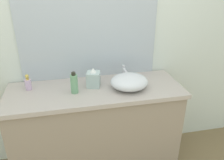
# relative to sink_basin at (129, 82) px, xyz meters

# --- Properties ---
(bathroom_wall_rear) EXTENTS (6.00, 0.06, 2.60)m
(bathroom_wall_rear) POSITION_rel_sink_basin_xyz_m (-0.34, 0.37, 0.34)
(bathroom_wall_rear) COLOR silver
(bathroom_wall_rear) RESTS_ON ground
(vanity_counter) EXTENTS (1.54, 0.56, 0.89)m
(vanity_counter) POSITION_rel_sink_basin_xyz_m (-0.29, 0.05, -0.51)
(vanity_counter) COLOR gray
(vanity_counter) RESTS_ON ground
(wall_mirror_panel) EXTENTS (1.26, 0.01, 1.10)m
(wall_mirror_panel) POSITION_rel_sink_basin_xyz_m (-0.29, 0.33, 0.48)
(wall_mirror_panel) COLOR #B2BCC6
(wall_mirror_panel) RESTS_ON vanity_counter
(sink_basin) EXTENTS (0.33, 0.30, 0.13)m
(sink_basin) POSITION_rel_sink_basin_xyz_m (0.00, 0.00, 0.00)
(sink_basin) COLOR silver
(sink_basin) RESTS_ON vanity_counter
(faucet) EXTENTS (0.03, 0.15, 0.15)m
(faucet) POSITION_rel_sink_basin_xyz_m (0.00, 0.16, 0.02)
(faucet) COLOR silver
(faucet) RESTS_ON vanity_counter
(soap_dispenser) EXTENTS (0.05, 0.05, 0.14)m
(soap_dispenser) POSITION_rel_sink_basin_xyz_m (-0.86, 0.16, -0.01)
(soap_dispenser) COLOR silver
(soap_dispenser) RESTS_ON vanity_counter
(lotion_bottle) EXTENTS (0.06, 0.06, 0.19)m
(lotion_bottle) POSITION_rel_sink_basin_xyz_m (-0.47, 0.02, 0.02)
(lotion_bottle) COLOR #71A77B
(lotion_bottle) RESTS_ON vanity_counter
(tissue_box) EXTENTS (0.14, 0.14, 0.18)m
(tissue_box) POSITION_rel_sink_basin_xyz_m (-0.30, 0.10, 0.01)
(tissue_box) COLOR #ACC1BE
(tissue_box) RESTS_ON vanity_counter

